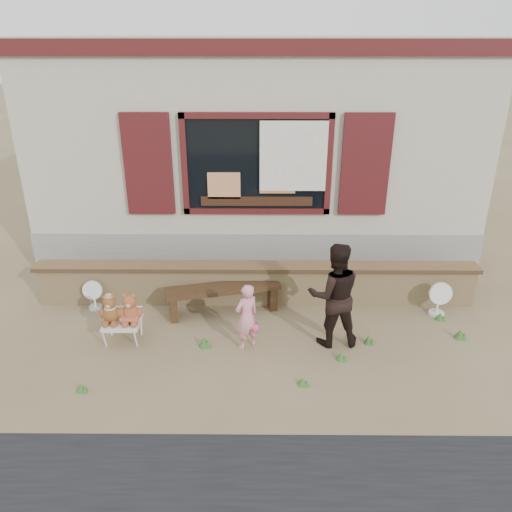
{
  "coord_description": "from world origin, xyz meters",
  "views": [
    {
      "loc": [
        0.05,
        -6.2,
        4.05
      ],
      "look_at": [
        0.0,
        0.6,
        1.0
      ],
      "focal_mm": 35.0,
      "sensor_mm": 36.0,
      "label": 1
    }
  ],
  "objects_px": {
    "teddy_bear_right": "(130,308)",
    "child": "(247,317)",
    "teddy_bear_left": "(110,308)",
    "adult": "(334,295)",
    "bench": "(223,293)",
    "folding_chair": "(122,324)"
  },
  "relations": [
    {
      "from": "teddy_bear_left",
      "to": "adult",
      "type": "distance_m",
      "value": 3.12
    },
    {
      "from": "bench",
      "to": "folding_chair",
      "type": "bearing_deg",
      "value": -162.99
    },
    {
      "from": "bench",
      "to": "child",
      "type": "bearing_deg",
      "value": -81.05
    },
    {
      "from": "bench",
      "to": "teddy_bear_left",
      "type": "distance_m",
      "value": 1.73
    },
    {
      "from": "folding_chair",
      "to": "teddy_bear_left",
      "type": "bearing_deg",
      "value": 180.0
    },
    {
      "from": "teddy_bear_right",
      "to": "adult",
      "type": "relative_size",
      "value": 0.3
    },
    {
      "from": "child",
      "to": "folding_chair",
      "type": "bearing_deg",
      "value": -37.86
    },
    {
      "from": "teddy_bear_left",
      "to": "folding_chair",
      "type": "bearing_deg",
      "value": -0.0
    },
    {
      "from": "folding_chair",
      "to": "adult",
      "type": "relative_size",
      "value": 0.34
    },
    {
      "from": "bench",
      "to": "adult",
      "type": "height_order",
      "value": "adult"
    },
    {
      "from": "teddy_bear_left",
      "to": "adult",
      "type": "relative_size",
      "value": 0.29
    },
    {
      "from": "bench",
      "to": "teddy_bear_left",
      "type": "bearing_deg",
      "value": -165.27
    },
    {
      "from": "folding_chair",
      "to": "teddy_bear_right",
      "type": "xyz_separation_m",
      "value": [
        0.14,
        0.0,
        0.26
      ]
    },
    {
      "from": "bench",
      "to": "teddy_bear_right",
      "type": "xyz_separation_m",
      "value": [
        -1.24,
        -0.81,
        0.21
      ]
    },
    {
      "from": "teddy_bear_left",
      "to": "teddy_bear_right",
      "type": "relative_size",
      "value": 0.96
    },
    {
      "from": "teddy_bear_right",
      "to": "child",
      "type": "bearing_deg",
      "value": -6.18
    },
    {
      "from": "adult",
      "to": "teddy_bear_right",
      "type": "bearing_deg",
      "value": -4.01
    },
    {
      "from": "bench",
      "to": "teddy_bear_right",
      "type": "height_order",
      "value": "teddy_bear_right"
    },
    {
      "from": "bench",
      "to": "folding_chair",
      "type": "relative_size",
      "value": 3.49
    },
    {
      "from": "folding_chair",
      "to": "child",
      "type": "xyz_separation_m",
      "value": [
        1.77,
        -0.13,
        0.2
      ]
    },
    {
      "from": "teddy_bear_left",
      "to": "adult",
      "type": "bearing_deg",
      "value": -1.35
    },
    {
      "from": "folding_chair",
      "to": "adult",
      "type": "bearing_deg",
      "value": -1.42
    }
  ]
}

